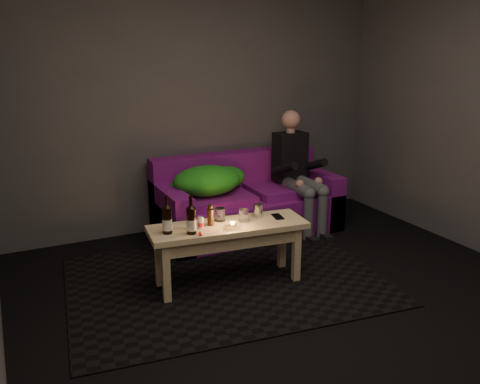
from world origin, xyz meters
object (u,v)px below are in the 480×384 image
object	(u,v)px
person	(297,170)
steel_cup	(258,210)
coffee_table	(228,235)
beer_bottle_a	(167,219)
beer_bottle_b	(191,220)
sofa	(246,205)

from	to	relation	value
person	steel_cup	world-z (taller)	person
coffee_table	beer_bottle_a	distance (m)	0.52
person	steel_cup	bearing A→B (deg)	-137.66
beer_bottle_b	steel_cup	size ratio (longest dim) A/B	2.83
beer_bottle_a	beer_bottle_b	size ratio (longest dim) A/B	1.01
coffee_table	beer_bottle_b	size ratio (longest dim) A/B	4.38
sofa	beer_bottle_a	size ratio (longest dim) A/B	6.20
beer_bottle_a	steel_cup	bearing A→B (deg)	3.30
person	beer_bottle_a	world-z (taller)	person
beer_bottle_a	beer_bottle_b	distance (m)	0.18
coffee_table	beer_bottle_a	world-z (taller)	beer_bottle_a
sofa	beer_bottle_a	xyz separation A→B (m)	(-1.15, -0.99, 0.33)
sofa	person	distance (m)	0.63
beer_bottle_a	coffee_table	bearing A→B (deg)	-2.48
person	coffee_table	bearing A→B (deg)	-143.67
steel_cup	sofa	bearing A→B (deg)	68.56
coffee_table	beer_bottle_b	bearing A→B (deg)	-169.09
beer_bottle_a	sofa	bearing A→B (deg)	40.66
steel_cup	beer_bottle_a	bearing A→B (deg)	-176.70
person	steel_cup	size ratio (longest dim) A/B	11.79
sofa	coffee_table	distance (m)	1.22
beer_bottle_b	coffee_table	bearing A→B (deg)	10.91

